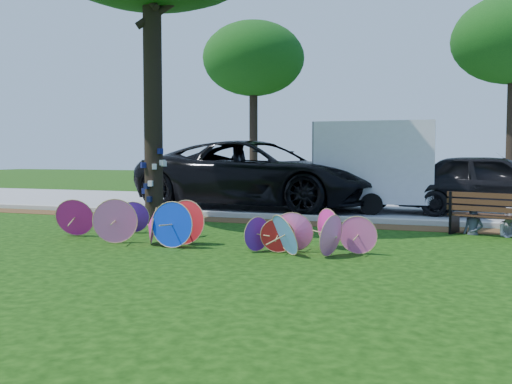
% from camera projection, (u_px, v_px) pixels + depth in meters
% --- Properties ---
extents(ground, '(90.00, 90.00, 0.00)m').
position_uv_depth(ground, '(188.00, 251.00, 9.66)').
color(ground, black).
rests_on(ground, ground).
extents(mulch_strip, '(90.00, 1.00, 0.01)m').
position_uv_depth(mulch_strip, '(272.00, 222.00, 13.87)').
color(mulch_strip, '#472D16').
rests_on(mulch_strip, ground).
extents(curb, '(90.00, 0.30, 0.12)m').
position_uv_depth(curb, '(281.00, 217.00, 14.53)').
color(curb, '#B7B5AD').
rests_on(curb, ground).
extents(street, '(90.00, 8.00, 0.01)m').
position_uv_depth(street, '(320.00, 205.00, 18.41)').
color(street, gray).
rests_on(street, ground).
extents(parasol_pile, '(6.47, 2.04, 0.84)m').
position_uv_depth(parasol_pile, '(204.00, 225.00, 10.24)').
color(parasol_pile, '#579CF4').
rests_on(parasol_pile, ground).
extents(black_van, '(7.75, 4.12, 2.07)m').
position_uv_depth(black_van, '(258.00, 174.00, 17.50)').
color(black_van, black).
rests_on(black_van, ground).
extents(dark_pickup, '(5.16, 2.54, 1.69)m').
position_uv_depth(dark_pickup, '(493.00, 185.00, 15.16)').
color(dark_pickup, black).
rests_on(dark_pickup, ground).
extents(cargo_trailer, '(3.33, 2.20, 2.86)m').
position_uv_depth(cargo_trailer, '(376.00, 162.00, 16.37)').
color(cargo_trailer, silver).
rests_on(cargo_trailer, ground).
extents(park_bench, '(1.79, 1.14, 0.87)m').
position_uv_depth(park_bench, '(492.00, 215.00, 11.47)').
color(park_bench, black).
rests_on(park_bench, ground).
extents(person_left, '(0.46, 0.37, 1.10)m').
position_uv_depth(person_left, '(474.00, 208.00, 11.63)').
color(person_left, '#38414D').
rests_on(person_left, ground).
extents(person_right, '(0.61, 0.50, 1.13)m').
position_uv_depth(person_right, '(511.00, 208.00, 11.39)').
color(person_right, silver).
rests_on(person_right, ground).
extents(bg_trees, '(22.39, 6.10, 7.40)m').
position_uv_depth(bg_trees, '(489.00, 41.00, 20.63)').
color(bg_trees, black).
rests_on(bg_trees, ground).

